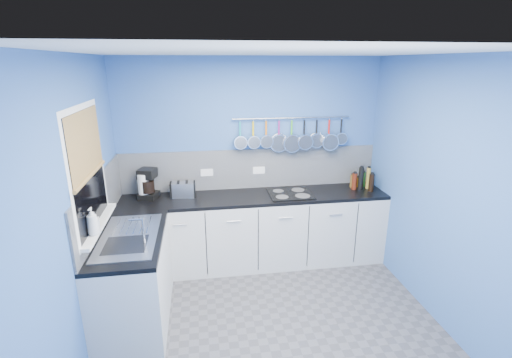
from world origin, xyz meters
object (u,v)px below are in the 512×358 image
object	(u,v)px
soap_bottle_b	(95,222)
toaster	(183,189)
soap_bottle_a	(92,221)
canister	(190,191)
hob	(290,194)
paper_towel	(144,186)
coffee_maker	(148,184)

from	to	relation	value
soap_bottle_b	toaster	xyz separation A→B (m)	(0.69, 1.16, -0.15)
soap_bottle_a	toaster	size ratio (longest dim) A/B	0.88
toaster	canister	distance (m)	0.08
hob	paper_towel	bearing A→B (deg)	175.89
soap_bottle_a	canister	size ratio (longest dim) A/B	1.69
soap_bottle_a	coffee_maker	bearing A→B (deg)	76.73
soap_bottle_a	paper_towel	bearing A→B (deg)	78.66
toaster	hob	size ratio (longest dim) A/B	0.53
soap_bottle_b	paper_towel	xyz separation A→B (m)	(0.25, 1.16, -0.08)
soap_bottle_b	hob	world-z (taller)	soap_bottle_b
soap_bottle_b	paper_towel	size ratio (longest dim) A/B	0.57
soap_bottle_a	coffee_maker	world-z (taller)	soap_bottle_a
soap_bottle_a	coffee_maker	size ratio (longest dim) A/B	0.68
canister	hob	xyz separation A→B (m)	(1.20, -0.12, -0.07)
soap_bottle_a	canister	world-z (taller)	soap_bottle_a
soap_bottle_b	canister	bearing A→B (deg)	56.52
coffee_maker	toaster	xyz separation A→B (m)	(0.40, -0.01, -0.09)
soap_bottle_a	paper_towel	distance (m)	1.26
soap_bottle_a	hob	xyz separation A→B (m)	(1.97, 1.10, -0.26)
coffee_maker	soap_bottle_b	bearing A→B (deg)	-86.61
soap_bottle_b	canister	world-z (taller)	soap_bottle_b
hob	soap_bottle_a	bearing A→B (deg)	-150.72
toaster	hob	xyz separation A→B (m)	(1.28, -0.13, -0.08)
toaster	canister	world-z (taller)	toaster
soap_bottle_b	canister	xyz separation A→B (m)	(0.77, 1.16, -0.17)
paper_towel	canister	size ratio (longest dim) A/B	2.14
soap_bottle_b	toaster	bearing A→B (deg)	59.42
coffee_maker	hob	distance (m)	1.69
hob	canister	bearing A→B (deg)	174.31
toaster	hob	bearing A→B (deg)	1.56
soap_bottle_a	toaster	distance (m)	1.42
soap_bottle_b	hob	size ratio (longest dim) A/B	0.33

